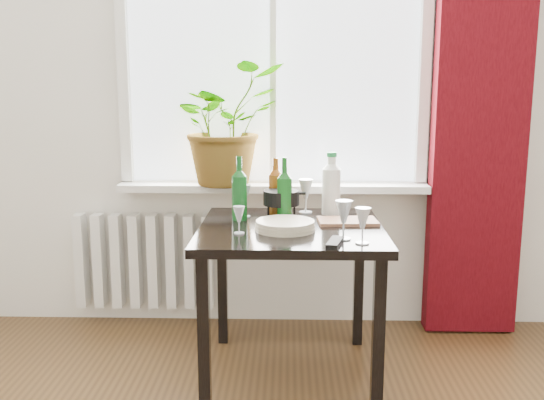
{
  "coord_description": "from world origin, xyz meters",
  "views": [
    {
      "loc": [
        0.09,
        -1.2,
        1.38
      ],
      "look_at": [
        0.01,
        1.55,
        0.86
      ],
      "focal_mm": 40.0,
      "sensor_mm": 36.0,
      "label": 1
    }
  ],
  "objects_px": {
    "wineglass_back_center": "(306,196)",
    "fondue_pot": "(281,204)",
    "table": "(291,245)",
    "radiator": "(145,261)",
    "wine_bottle_right": "(285,189)",
    "potted_plant": "(226,124)",
    "cutting_board": "(347,221)",
    "cleaning_bottle": "(331,183)",
    "wineglass_front_right": "(344,220)",
    "tv_remote": "(335,242)",
    "wine_bottle_left": "(239,188)",
    "wineglass_back_left": "(244,201)",
    "wineglass_front_left": "(239,220)",
    "plate_stack": "(285,225)",
    "wineglass_far_right": "(363,225)",
    "bottle_amber": "(276,185)"
  },
  "relations": [
    {
      "from": "radiator",
      "to": "wine_bottle_right",
      "type": "xyz_separation_m",
      "value": [
        0.82,
        -0.51,
        0.51
      ]
    },
    {
      "from": "cleaning_bottle",
      "to": "plate_stack",
      "type": "bearing_deg",
      "value": -123.0
    },
    {
      "from": "wine_bottle_left",
      "to": "bottle_amber",
      "type": "distance_m",
      "value": 0.23
    },
    {
      "from": "wine_bottle_left",
      "to": "cutting_board",
      "type": "height_order",
      "value": "wine_bottle_left"
    },
    {
      "from": "wineglass_back_center",
      "to": "fondue_pot",
      "type": "bearing_deg",
      "value": -134.62
    },
    {
      "from": "wineglass_far_right",
      "to": "wine_bottle_left",
      "type": "bearing_deg",
      "value": 140.59
    },
    {
      "from": "fondue_pot",
      "to": "radiator",
      "type": "bearing_deg",
      "value": 169.26
    },
    {
      "from": "fondue_pot",
      "to": "cutting_board",
      "type": "height_order",
      "value": "fondue_pot"
    },
    {
      "from": "wineglass_back_left",
      "to": "cutting_board",
      "type": "height_order",
      "value": "wineglass_back_left"
    },
    {
      "from": "table",
      "to": "wine_bottle_right",
      "type": "xyz_separation_m",
      "value": [
        -0.03,
        0.12,
        0.25
      ]
    },
    {
      "from": "wineglass_back_left",
      "to": "tv_remote",
      "type": "relative_size",
      "value": 1.02
    },
    {
      "from": "fondue_pot",
      "to": "tv_remote",
      "type": "xyz_separation_m",
      "value": [
        0.23,
        -0.5,
        -0.06
      ]
    },
    {
      "from": "wine_bottle_left",
      "to": "fondue_pot",
      "type": "distance_m",
      "value": 0.23
    },
    {
      "from": "bottle_amber",
      "to": "wineglass_back_center",
      "type": "bearing_deg",
      "value": 9.04
    },
    {
      "from": "wineglass_back_left",
      "to": "potted_plant",
      "type": "bearing_deg",
      "value": 108.58
    },
    {
      "from": "wine_bottle_right",
      "to": "wineglass_far_right",
      "type": "height_order",
      "value": "wine_bottle_right"
    },
    {
      "from": "wineglass_front_left",
      "to": "tv_remote",
      "type": "xyz_separation_m",
      "value": [
        0.41,
        -0.17,
        -0.05
      ]
    },
    {
      "from": "radiator",
      "to": "fondue_pot",
      "type": "bearing_deg",
      "value": -29.31
    },
    {
      "from": "wineglass_front_right",
      "to": "wineglass_back_left",
      "type": "xyz_separation_m",
      "value": [
        -0.45,
        0.44,
        -0.0
      ]
    },
    {
      "from": "radiator",
      "to": "cleaning_bottle",
      "type": "distance_m",
      "value": 1.23
    },
    {
      "from": "wineglass_front_right",
      "to": "cutting_board",
      "type": "relative_size",
      "value": 0.62
    },
    {
      "from": "potted_plant",
      "to": "cutting_board",
      "type": "distance_m",
      "value": 0.9
    },
    {
      "from": "wine_bottle_left",
      "to": "fondue_pot",
      "type": "height_order",
      "value": "wine_bottle_left"
    },
    {
      "from": "table",
      "to": "potted_plant",
      "type": "relative_size",
      "value": 1.28
    },
    {
      "from": "wineglass_far_right",
      "to": "wineglass_back_left",
      "type": "distance_m",
      "value": 0.73
    },
    {
      "from": "wineglass_far_right",
      "to": "tv_remote",
      "type": "height_order",
      "value": "wineglass_far_right"
    },
    {
      "from": "plate_stack",
      "to": "tv_remote",
      "type": "distance_m",
      "value": 0.32
    },
    {
      "from": "wineglass_far_right",
      "to": "cutting_board",
      "type": "bearing_deg",
      "value": 93.42
    },
    {
      "from": "wine_bottle_left",
      "to": "plate_stack",
      "type": "xyz_separation_m",
      "value": [
        0.22,
        -0.22,
        -0.14
      ]
    },
    {
      "from": "potted_plant",
      "to": "bottle_amber",
      "type": "xyz_separation_m",
      "value": [
        0.28,
        -0.28,
        -0.29
      ]
    },
    {
      "from": "wine_bottle_left",
      "to": "wineglass_back_left",
      "type": "relative_size",
      "value": 1.89
    },
    {
      "from": "wineglass_front_left",
      "to": "table",
      "type": "bearing_deg",
      "value": 34.23
    },
    {
      "from": "cleaning_bottle",
      "to": "wineglass_front_left",
      "type": "height_order",
      "value": "cleaning_bottle"
    },
    {
      "from": "potted_plant",
      "to": "fondue_pot",
      "type": "relative_size",
      "value": 3.26
    },
    {
      "from": "radiator",
      "to": "wineglass_front_right",
      "type": "height_order",
      "value": "wineglass_front_right"
    },
    {
      "from": "cutting_board",
      "to": "cleaning_bottle",
      "type": "bearing_deg",
      "value": 108.9
    },
    {
      "from": "table",
      "to": "radiator",
      "type": "bearing_deg",
      "value": 143.46
    },
    {
      "from": "wine_bottle_left",
      "to": "wineglass_front_right",
      "type": "xyz_separation_m",
      "value": [
        0.47,
        -0.38,
        -0.07
      ]
    },
    {
      "from": "potted_plant",
      "to": "wineglass_front_right",
      "type": "relative_size",
      "value": 3.85
    },
    {
      "from": "cutting_board",
      "to": "fondue_pot",
      "type": "bearing_deg",
      "value": 162.58
    },
    {
      "from": "wine_bottle_right",
      "to": "bottle_amber",
      "type": "bearing_deg",
      "value": 106.23
    },
    {
      "from": "radiator",
      "to": "plate_stack",
      "type": "xyz_separation_m",
      "value": [
        0.82,
        -0.71,
        0.38
      ]
    },
    {
      "from": "tv_remote",
      "to": "cutting_board",
      "type": "height_order",
      "value": "tv_remote"
    },
    {
      "from": "plate_stack",
      "to": "fondue_pot",
      "type": "height_order",
      "value": "fondue_pot"
    },
    {
      "from": "wineglass_front_right",
      "to": "fondue_pot",
      "type": "height_order",
      "value": "wineglass_front_right"
    },
    {
      "from": "wineglass_front_left",
      "to": "cleaning_bottle",
      "type": "bearing_deg",
      "value": 44.72
    },
    {
      "from": "table",
      "to": "wineglass_front_left",
      "type": "relative_size",
      "value": 6.74
    },
    {
      "from": "wineglass_back_center",
      "to": "wineglass_back_left",
      "type": "bearing_deg",
      "value": -160.22
    },
    {
      "from": "plate_stack",
      "to": "wineglass_front_right",
      "type": "bearing_deg",
      "value": -32.68
    },
    {
      "from": "table",
      "to": "bottle_amber",
      "type": "bearing_deg",
      "value": 105.42
    }
  ]
}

